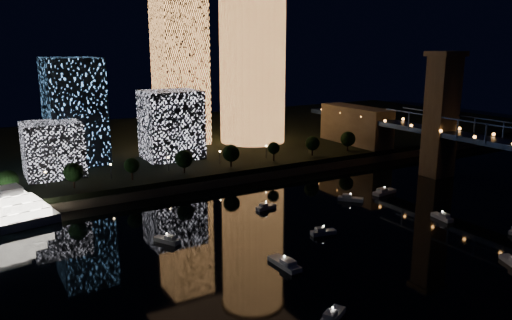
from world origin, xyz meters
The scene contains 9 objects.
ground centered at (0.00, 0.00, 0.00)m, with size 520.00×520.00×0.00m, color black.
far_bank centered at (0.00, 160.00, 2.50)m, with size 420.00×160.00×5.00m, color black.
seawall centered at (0.00, 82.00, 1.50)m, with size 420.00×6.00×3.00m, color #6B5E4C.
tower_cylindrical centered at (24.15, 130.27, 45.47)m, with size 34.00×34.00×80.69m.
tower_rectangular centered at (-7.94, 143.96, 39.47)m, with size 21.67×21.67×68.95m, color #F0974C.
midrise_blocks centered at (-60.77, 121.87, 21.65)m, with size 103.38×42.71×42.52m.
motorboats centered at (-3.22, 13.85, 0.81)m, with size 115.87×78.19×2.78m.
esplanade_trees centered at (-30.25, 88.00, 10.47)m, with size 166.50×6.85×8.93m.
street_lamps centered at (-34.00, 94.00, 9.02)m, with size 132.70×0.70×5.65m.
Camera 1 is at (-98.84, -83.53, 52.70)m, focal length 35.00 mm.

